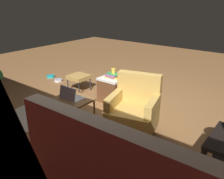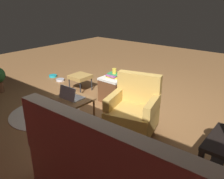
{
  "view_description": "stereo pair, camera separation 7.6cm",
  "coord_description": "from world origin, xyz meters",
  "px_view_note": "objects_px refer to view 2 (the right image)",
  "views": [
    {
      "loc": [
        -2.34,
        3.2,
        1.91
      ],
      "look_at": [
        -0.2,
        0.46,
        0.55
      ],
      "focal_mm": 37.71,
      "sensor_mm": 36.0,
      "label": 1
    },
    {
      "loc": [
        -2.4,
        3.15,
        1.91
      ],
      "look_at": [
        -0.2,
        0.46,
        0.55
      ],
      "focal_mm": 37.71,
      "sensor_mm": 36.0,
      "label": 2
    }
  ],
  "objects_px": {
    "couch": "(121,174)",
    "tv_remote": "(112,75)",
    "ottoman": "(80,77)",
    "pet_bowl_steel": "(60,80)",
    "laptop_desk": "(73,101)",
    "book_stack_hamper": "(113,75)",
    "wicker_hamper": "(114,89)",
    "laptop": "(71,96)",
    "armchair": "(133,110)",
    "pet_bowl_teal": "(53,76)",
    "yellow_mug": "(114,71)"
  },
  "relations": [
    {
      "from": "couch",
      "to": "book_stack_hamper",
      "type": "height_order",
      "value": "couch"
    },
    {
      "from": "pet_bowl_teal",
      "to": "laptop_desk",
      "type": "bearing_deg",
      "value": 149.76
    },
    {
      "from": "couch",
      "to": "yellow_mug",
      "type": "distance_m",
      "value": 2.47
    },
    {
      "from": "couch",
      "to": "tv_remote",
      "type": "height_order",
      "value": "couch"
    },
    {
      "from": "wicker_hamper",
      "to": "book_stack_hamper",
      "type": "xyz_separation_m",
      "value": [
        0.01,
        -0.0,
        0.28
      ]
    },
    {
      "from": "laptop_desk",
      "to": "book_stack_hamper",
      "type": "height_order",
      "value": "book_stack_hamper"
    },
    {
      "from": "armchair",
      "to": "tv_remote",
      "type": "xyz_separation_m",
      "value": [
        1.06,
        -0.81,
        0.13
      ]
    },
    {
      "from": "couch",
      "to": "laptop",
      "type": "bearing_deg",
      "value": -25.05
    },
    {
      "from": "laptop_desk",
      "to": "laptop",
      "type": "xyz_separation_m",
      "value": [
        -0.0,
        0.04,
        0.11
      ]
    },
    {
      "from": "laptop_desk",
      "to": "pet_bowl_teal",
      "type": "bearing_deg",
      "value": -30.24
    },
    {
      "from": "ottoman",
      "to": "pet_bowl_teal",
      "type": "bearing_deg",
      "value": -9.74
    },
    {
      "from": "tv_remote",
      "to": "ottoman",
      "type": "bearing_deg",
      "value": 17.87
    },
    {
      "from": "yellow_mug",
      "to": "ottoman",
      "type": "relative_size",
      "value": 0.25
    },
    {
      "from": "laptop_desk",
      "to": "pet_bowl_teal",
      "type": "xyz_separation_m",
      "value": [
        2.29,
        -1.33,
        -0.4
      ]
    },
    {
      "from": "tv_remote",
      "to": "pet_bowl_steel",
      "type": "bearing_deg",
      "value": 8.81
    },
    {
      "from": "ottoman",
      "to": "tv_remote",
      "type": "bearing_deg",
      "value": -171.26
    },
    {
      "from": "couch",
      "to": "book_stack_hamper",
      "type": "distance_m",
      "value": 2.49
    },
    {
      "from": "book_stack_hamper",
      "to": "ottoman",
      "type": "relative_size",
      "value": 0.71
    },
    {
      "from": "armchair",
      "to": "tv_remote",
      "type": "height_order",
      "value": "armchair"
    },
    {
      "from": "pet_bowl_steel",
      "to": "pet_bowl_teal",
      "type": "height_order",
      "value": "same"
    },
    {
      "from": "laptop_desk",
      "to": "pet_bowl_teal",
      "type": "height_order",
      "value": "laptop_desk"
    },
    {
      "from": "laptop",
      "to": "laptop_desk",
      "type": "bearing_deg",
      "value": -88.83
    },
    {
      "from": "yellow_mug",
      "to": "pet_bowl_steel",
      "type": "relative_size",
      "value": 0.5
    },
    {
      "from": "couch",
      "to": "yellow_mug",
      "type": "bearing_deg",
      "value": -49.93
    },
    {
      "from": "pet_bowl_steel",
      "to": "armchair",
      "type": "bearing_deg",
      "value": 163.24
    },
    {
      "from": "ottoman",
      "to": "armchair",
      "type": "bearing_deg",
      "value": 159.63
    },
    {
      "from": "laptop",
      "to": "pet_bowl_steel",
      "type": "distance_m",
      "value": 2.34
    },
    {
      "from": "couch",
      "to": "ottoman",
      "type": "relative_size",
      "value": 4.79
    },
    {
      "from": "armchair",
      "to": "tv_remote",
      "type": "relative_size",
      "value": 5.44
    },
    {
      "from": "pet_bowl_teal",
      "to": "book_stack_hamper",
      "type": "bearing_deg",
      "value": 175.38
    },
    {
      "from": "laptop",
      "to": "pet_bowl_steel",
      "type": "xyz_separation_m",
      "value": [
        1.89,
        -1.29,
        -0.5
      ]
    },
    {
      "from": "laptop",
      "to": "tv_remote",
      "type": "height_order",
      "value": "laptop"
    },
    {
      "from": "wicker_hamper",
      "to": "laptop",
      "type": "bearing_deg",
      "value": 96.62
    },
    {
      "from": "book_stack_hamper",
      "to": "pet_bowl_steel",
      "type": "distance_m",
      "value": 1.82
    },
    {
      "from": "armchair",
      "to": "book_stack_hamper",
      "type": "distance_m",
      "value": 1.22
    },
    {
      "from": "tv_remote",
      "to": "ottoman",
      "type": "relative_size",
      "value": 0.4
    },
    {
      "from": "ottoman",
      "to": "pet_bowl_steel",
      "type": "distance_m",
      "value": 0.92
    },
    {
      "from": "book_stack_hamper",
      "to": "wicker_hamper",
      "type": "bearing_deg",
      "value": 162.45
    },
    {
      "from": "book_stack_hamper",
      "to": "pet_bowl_steel",
      "type": "bearing_deg",
      "value": -2.87
    },
    {
      "from": "couch",
      "to": "armchair",
      "type": "relative_size",
      "value": 2.2
    },
    {
      "from": "laptop_desk",
      "to": "yellow_mug",
      "type": "xyz_separation_m",
      "value": [
        0.11,
        -1.15,
        0.19
      ]
    },
    {
      "from": "pet_bowl_steel",
      "to": "pet_bowl_teal",
      "type": "xyz_separation_m",
      "value": [
        0.4,
        -0.09,
        0.0
      ]
    },
    {
      "from": "armchair",
      "to": "pet_bowl_teal",
      "type": "xyz_separation_m",
      "value": [
        3.11,
        -0.9,
        -0.34
      ]
    },
    {
      "from": "couch",
      "to": "pet_bowl_teal",
      "type": "bearing_deg",
      "value": -28.76
    },
    {
      "from": "armchair",
      "to": "pet_bowl_steel",
      "type": "bearing_deg",
      "value": -16.76
    },
    {
      "from": "laptop_desk",
      "to": "tv_remote",
      "type": "height_order",
      "value": "tv_remote"
    },
    {
      "from": "laptop",
      "to": "pet_bowl_teal",
      "type": "relative_size",
      "value": 1.63
    },
    {
      "from": "wicker_hamper",
      "to": "book_stack_hamper",
      "type": "distance_m",
      "value": 0.28
    },
    {
      "from": "couch",
      "to": "armchair",
      "type": "xyz_separation_m",
      "value": [
        0.64,
        -1.16,
        0.04
      ]
    },
    {
      "from": "laptop_desk",
      "to": "ottoman",
      "type": "xyz_separation_m",
      "value": [
        1.03,
        -1.12,
        -0.11
      ]
    }
  ]
}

